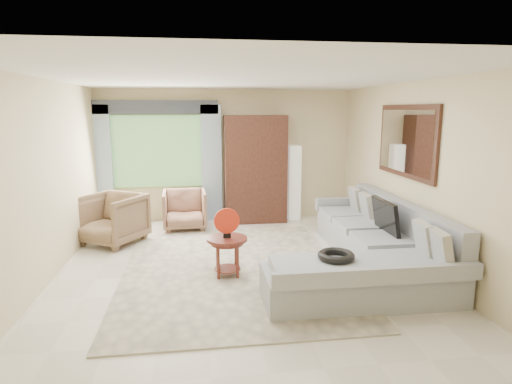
{
  "coord_description": "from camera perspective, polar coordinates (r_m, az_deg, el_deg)",
  "views": [
    {
      "loc": [
        -0.54,
        -5.57,
        2.2
      ],
      "look_at": [
        0.25,
        0.35,
        1.05
      ],
      "focal_mm": 30.0,
      "sensor_mm": 36.0,
      "label": 1
    }
  ],
  "objects": [
    {
      "name": "ground",
      "position": [
        6.02,
        -1.95,
        -10.56
      ],
      "size": [
        6.0,
        6.0,
        0.0
      ],
      "primitive_type": "plane",
      "color": "silver",
      "rests_on": "ground"
    },
    {
      "name": "area_rug",
      "position": [
        6.09,
        -3.01,
        -10.2
      ],
      "size": [
        3.02,
        4.01,
        0.02
      ],
      "primitive_type": "cube",
      "rotation": [
        0.0,
        0.0,
        0.0
      ],
      "color": "#BFB597",
      "rests_on": "ground"
    },
    {
      "name": "sectional_sofa",
      "position": [
        6.18,
        15.04,
        -7.56
      ],
      "size": [
        2.3,
        3.46,
        0.9
      ],
      "color": "#A0A4A8",
      "rests_on": "ground"
    },
    {
      "name": "tv_screen",
      "position": [
        6.31,
        16.89,
        -3.14
      ],
      "size": [
        0.14,
        0.74,
        0.48
      ],
      "primitive_type": "cube",
      "rotation": [
        0.0,
        -0.17,
        0.0
      ],
      "color": "black",
      "rests_on": "sectional_sofa"
    },
    {
      "name": "garden_hose",
      "position": [
        5.07,
        10.64,
        -8.35
      ],
      "size": [
        0.43,
        0.43,
        0.09
      ],
      "primitive_type": "torus",
      "color": "black",
      "rests_on": "sectional_sofa"
    },
    {
      "name": "coffee_table",
      "position": [
        5.77,
        -3.85,
        -8.53
      ],
      "size": [
        0.54,
        0.54,
        0.54
      ],
      "rotation": [
        0.0,
        0.0,
        -0.36
      ],
      "color": "#4B1D14",
      "rests_on": "ground"
    },
    {
      "name": "red_disc",
      "position": [
        5.63,
        -3.91,
        -3.86
      ],
      "size": [
        0.34,
        0.04,
        0.34
      ],
      "primitive_type": "cylinder",
      "rotation": [
        1.57,
        0.0,
        0.06
      ],
      "color": "red",
      "rests_on": "coffee_table"
    },
    {
      "name": "armchair_left",
      "position": [
        7.5,
        -18.65,
        -3.43
      ],
      "size": [
        1.24,
        1.25,
        0.84
      ],
      "primitive_type": "imported",
      "rotation": [
        0.0,
        0.0,
        -0.56
      ],
      "color": "olive",
      "rests_on": "ground"
    },
    {
      "name": "armchair_right",
      "position": [
        8.1,
        -9.49,
        -2.33
      ],
      "size": [
        0.82,
        0.84,
        0.73
      ],
      "primitive_type": "imported",
      "rotation": [
        0.0,
        0.0,
        0.05
      ],
      "color": "#825C47",
      "rests_on": "ground"
    },
    {
      "name": "potted_plant",
      "position": [
        8.67,
        -16.55,
        -2.22
      ],
      "size": [
        0.58,
        0.51,
        0.6
      ],
      "primitive_type": "imported",
      "rotation": [
        0.0,
        0.0,
        -0.1
      ],
      "color": "#999999",
      "rests_on": "ground"
    },
    {
      "name": "armoire",
      "position": [
        8.44,
        -0.11,
        3.08
      ],
      "size": [
        1.2,
        0.55,
        2.1
      ],
      "primitive_type": "cube",
      "color": "black",
      "rests_on": "ground"
    },
    {
      "name": "floor_lamp",
      "position": [
        8.69,
        5.08,
        1.25
      ],
      "size": [
        0.24,
        0.24,
        1.5
      ],
      "primitive_type": "cube",
      "color": "silver",
      "rests_on": "ground"
    },
    {
      "name": "window",
      "position": [
        8.62,
        -13.02,
        5.3
      ],
      "size": [
        1.8,
        0.04,
        1.4
      ],
      "primitive_type": "cube",
      "color": "#669E59",
      "rests_on": "wall_back"
    },
    {
      "name": "curtain_left",
      "position": [
        8.72,
        -19.9,
        3.33
      ],
      "size": [
        0.4,
        0.08,
        2.3
      ],
      "primitive_type": "cube",
      "color": "#9EB7CC",
      "rests_on": "ground"
    },
    {
      "name": "curtain_right",
      "position": [
        8.52,
        -5.94,
        3.77
      ],
      "size": [
        0.4,
        0.08,
        2.3
      ],
      "primitive_type": "cube",
      "color": "#9EB7CC",
      "rests_on": "ground"
    },
    {
      "name": "valance",
      "position": [
        8.51,
        -13.31,
        10.96
      ],
      "size": [
        2.4,
        0.12,
        0.26
      ],
      "primitive_type": "cube",
      "color": "#1E232D",
      "rests_on": "wall_back"
    },
    {
      "name": "wall_mirror",
      "position": [
        6.66,
        19.37,
        6.41
      ],
      "size": [
        0.05,
        1.7,
        1.05
      ],
      "color": "black",
      "rests_on": "wall_right"
    }
  ]
}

